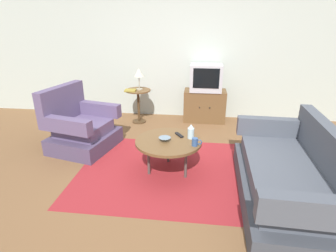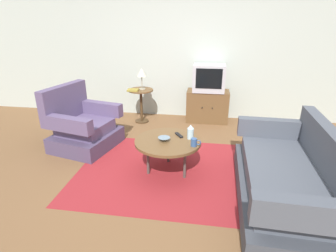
{
  "view_description": "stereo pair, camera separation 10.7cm",
  "coord_description": "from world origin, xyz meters",
  "views": [
    {
      "loc": [
        0.46,
        -3.08,
        1.91
      ],
      "look_at": [
        0.06,
        0.28,
        0.55
      ],
      "focal_mm": 28.84,
      "sensor_mm": 36.0,
      "label": 1
    },
    {
      "loc": [
        0.57,
        -3.07,
        1.91
      ],
      "look_at": [
        0.06,
        0.28,
        0.55
      ],
      "focal_mm": 28.84,
      "sensor_mm": 36.0,
      "label": 2
    }
  ],
  "objects": [
    {
      "name": "vase",
      "position": [
        0.38,
        0.13,
        0.55
      ],
      "size": [
        0.09,
        0.09,
        0.19
      ],
      "color": "silver",
      "rests_on": "coffee_table"
    },
    {
      "name": "book",
      "position": [
        -0.81,
        1.67,
        0.67
      ],
      "size": [
        0.21,
        0.17,
        0.03
      ],
      "rotation": [
        0.0,
        0.0,
        0.05
      ],
      "color": "olive",
      "rests_on": "side_table"
    },
    {
      "name": "tv_stand",
      "position": [
        0.57,
        2.04,
        0.31
      ],
      "size": [
        0.8,
        0.44,
        0.61
      ],
      "color": "brown",
      "rests_on": "ground"
    },
    {
      "name": "mug",
      "position": [
        0.44,
        -0.09,
        0.5
      ],
      "size": [
        0.13,
        0.07,
        0.1
      ],
      "color": "#335184",
      "rests_on": "coffee_table"
    },
    {
      "name": "area_rug",
      "position": [
        0.1,
        0.03,
        0.0
      ],
      "size": [
        2.38,
        1.91,
        0.0
      ],
      "primitive_type": "cube",
      "color": "maroon",
      "rests_on": "ground"
    },
    {
      "name": "coffee_table",
      "position": [
        0.09,
        0.03,
        0.42
      ],
      "size": [
        0.85,
        0.85,
        0.46
      ],
      "color": "brown",
      "rests_on": "ground"
    },
    {
      "name": "armchair",
      "position": [
        -1.35,
        0.59,
        0.32
      ],
      "size": [
        1.03,
        1.09,
        0.96
      ],
      "rotation": [
        0.0,
        0.0,
        -1.81
      ],
      "color": "#4B3E5C",
      "rests_on": "ground"
    },
    {
      "name": "table_lamp",
      "position": [
        -0.67,
        1.8,
        0.96
      ],
      "size": [
        0.19,
        0.19,
        0.4
      ],
      "color": "#9E937A",
      "rests_on": "side_table"
    },
    {
      "name": "television",
      "position": [
        0.57,
        2.01,
        0.86
      ],
      "size": [
        0.59,
        0.42,
        0.5
      ],
      "color": "#B7B7BC",
      "rests_on": "tv_stand"
    },
    {
      "name": "back_wall",
      "position": [
        0.0,
        2.34,
        1.35
      ],
      "size": [
        9.0,
        0.12,
        2.7
      ],
      "primitive_type": "cube",
      "color": "#B2BCB2",
      "rests_on": "ground"
    },
    {
      "name": "ground_plane",
      "position": [
        0.0,
        0.0,
        0.0
      ],
      "size": [
        16.0,
        16.0,
        0.0
      ],
      "primitive_type": "plane",
      "color": "brown"
    },
    {
      "name": "side_table",
      "position": [
        -0.7,
        1.79,
        0.47
      ],
      "size": [
        0.48,
        0.48,
        0.65
      ],
      "color": "brown",
      "rests_on": "ground"
    },
    {
      "name": "tv_remote_dark",
      "position": [
        0.22,
        0.19,
        0.47
      ],
      "size": [
        0.13,
        0.16,
        0.02
      ],
      "rotation": [
        0.0,
        0.0,
        5.3
      ],
      "color": "black",
      "rests_on": "coffee_table"
    },
    {
      "name": "couch",
      "position": [
        1.49,
        -0.44,
        0.28
      ],
      "size": [
        0.99,
        1.91,
        0.86
      ],
      "rotation": [
        0.0,
        0.0,
        1.54
      ],
      "color": "#3E424B",
      "rests_on": "ground"
    },
    {
      "name": "bowl",
      "position": [
        0.05,
        -0.0,
        0.48
      ],
      "size": [
        0.16,
        0.16,
        0.05
      ],
      "color": "slate",
      "rests_on": "coffee_table"
    }
  ]
}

